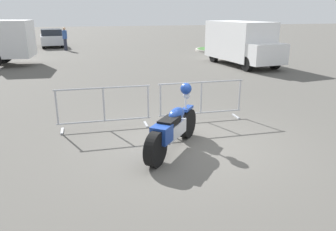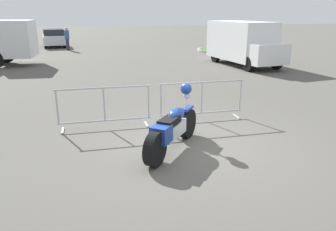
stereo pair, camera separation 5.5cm
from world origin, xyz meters
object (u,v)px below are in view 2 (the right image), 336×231
(pedestrian, at_px, (67,38))
(crowd_barrier_near, at_px, (104,107))
(crowd_barrier_far, at_px, (202,100))
(parked_car_silver, at_px, (54,38))
(delivery_van, at_px, (243,42))
(parked_car_black, at_px, (13,39))
(motorcycle, at_px, (173,128))

(pedestrian, bearing_deg, crowd_barrier_near, -63.77)
(crowd_barrier_far, bearing_deg, crowd_barrier_near, 180.00)
(crowd_barrier_near, bearing_deg, crowd_barrier_far, 0.00)
(crowd_barrier_far, height_order, parked_car_silver, parked_car_silver)
(crowd_barrier_near, xyz_separation_m, delivery_van, (8.08, 8.45, 0.69))
(parked_car_black, bearing_deg, parked_car_silver, -94.25)
(crowd_barrier_far, distance_m, delivery_van, 10.10)
(crowd_barrier_near, height_order, parked_car_silver, parked_car_silver)
(crowd_barrier_far, xyz_separation_m, parked_car_silver, (-5.14, 21.35, 0.16))
(delivery_van, xyz_separation_m, parked_car_silver, (-10.63, 12.90, -0.52))
(motorcycle, bearing_deg, crowd_barrier_far, 3.18)
(delivery_van, bearing_deg, pedestrian, -142.44)
(crowd_barrier_near, distance_m, parked_car_silver, 21.50)
(motorcycle, distance_m, parked_car_black, 24.07)
(delivery_van, distance_m, parked_car_silver, 16.72)
(crowd_barrier_near, relative_size, delivery_van, 0.45)
(parked_car_silver, height_order, pedestrian, pedestrian)
(crowd_barrier_near, bearing_deg, parked_car_black, 104.90)
(motorcycle, distance_m, crowd_barrier_near, 2.18)
(pedestrian, bearing_deg, parked_car_silver, 132.07)
(crowd_barrier_far, bearing_deg, delivery_van, 56.99)
(motorcycle, relative_size, delivery_van, 0.37)
(crowd_barrier_near, bearing_deg, delivery_van, 46.29)
(motorcycle, height_order, crowd_barrier_near, motorcycle)
(parked_car_black, bearing_deg, pedestrian, -131.24)
(motorcycle, distance_m, parked_car_silver, 23.42)
(motorcycle, relative_size, parked_car_black, 0.44)
(crowd_barrier_far, distance_m, parked_car_black, 22.83)
(crowd_barrier_far, relative_size, parked_car_silver, 0.54)
(crowd_barrier_far, xyz_separation_m, parked_car_black, (-8.25, 21.29, 0.16))
(crowd_barrier_near, distance_m, parked_car_black, 22.03)
(parked_car_black, xyz_separation_m, parked_car_silver, (3.11, 0.07, 0.00))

